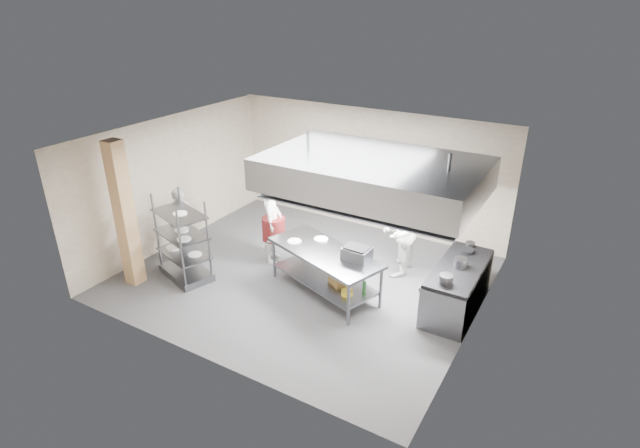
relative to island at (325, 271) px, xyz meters
The scene contains 23 objects.
floor 0.84m from the island, 159.05° to the left, with size 7.00×7.00×0.00m, color #37373A.
ceiling 2.64m from the island, 159.05° to the left, with size 7.00×7.00×0.00m, color silver.
wall_back 3.48m from the island, 101.46° to the left, with size 7.00×7.00×0.00m, color tan.
wall_left 4.30m from the island, behind, with size 6.00×6.00×0.00m, color tan.
wall_right 3.04m from the island, ahead, with size 6.00×6.00×0.00m, color tan.
column 4.06m from the island, 155.17° to the right, with size 0.30×0.30×3.00m, color tan.
exhaust_hood 2.15m from the island, 45.54° to the left, with size 4.00×2.50×0.60m, color slate.
hood_strip_a 1.77m from the island, 111.70° to the left, with size 1.60×0.12×0.04m, color white.
hood_strip_b 2.33m from the island, 22.96° to the left, with size 1.60×0.12×0.04m, color white.
wall_shelf 3.46m from the island, 69.76° to the left, with size 1.50×0.28×0.04m, color slate.
island is the anchor object (origin of this frame).
island_worktop 0.42m from the island, ahead, with size 2.39×1.00×0.06m, color slate.
island_undershelf 0.16m from the island, ahead, with size 2.20×0.90×0.04m, color slate.
pass_rack 3.00m from the island, 161.33° to the right, with size 1.18×0.69×1.77m, color slate, non-canonical shape.
cooking_range 2.53m from the island, 17.27° to the left, with size 0.80×2.00×0.84m, color gray.
range_top 2.57m from the island, 17.27° to the left, with size 0.78×1.96×0.06m, color black.
chef_head 1.79m from the island, 161.06° to the left, with size 0.66×0.43×1.80m, color silver.
chef_line 1.78m from the island, 56.51° to the left, with size 0.94×0.73×1.93m, color silver.
chef_plating 3.47m from the island, behind, with size 0.97×0.40×1.66m, color white.
griddle 0.89m from the island, ahead, with size 0.49×0.38×0.24m, color slate.
wicker_basket 0.36m from the island, 15.15° to the right, with size 0.34×0.23×0.15m, color olive.
stockpot 2.58m from the island, 16.75° to the left, with size 0.25×0.25×0.17m, color gray.
plate_stack 2.97m from the island, 161.33° to the right, with size 0.28×0.28×0.05m, color white.
Camera 1 is at (4.89, -7.64, 5.42)m, focal length 28.00 mm.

